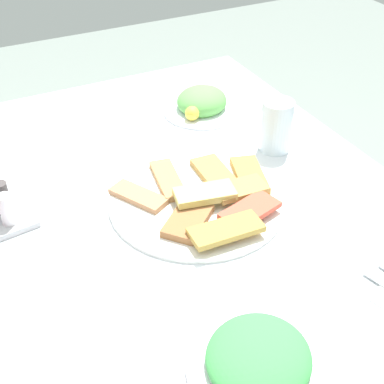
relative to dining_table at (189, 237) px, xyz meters
The scene contains 6 objects.
dining_table is the anchor object (origin of this frame).
pide_platter 0.10m from the dining_table, 104.26° to the right, with size 0.35×0.35×0.04m.
salad_plate_greens 0.40m from the dining_table, 168.08° to the left, with size 0.22×0.22×0.05m.
salad_plate_rice 0.40m from the dining_table, 31.24° to the right, with size 0.19×0.19×0.07m.
drinking_glass 0.32m from the dining_table, 69.38° to the right, with size 0.07×0.07×0.12m, color silver.
condiment_caddy 0.36m from the dining_table, 72.20° to the left, with size 0.10×0.10×0.08m.
Camera 1 is at (-0.77, 0.38, 1.44)m, focal length 51.96 mm.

